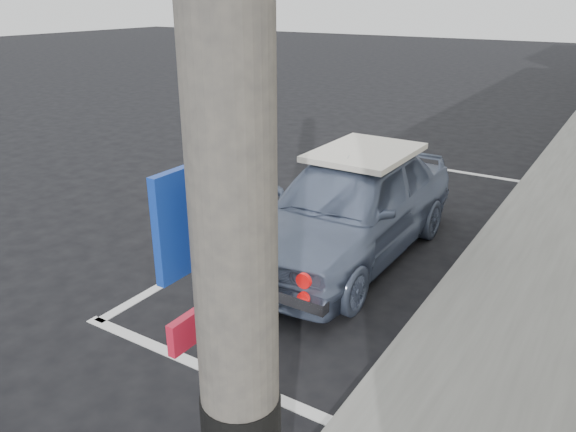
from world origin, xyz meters
name	(u,v)px	position (x,y,z in m)	size (l,w,h in m)	color
ground	(200,325)	(0.00, 0.00, 0.00)	(80.00, 80.00, 0.00)	black
pline_rear	(206,368)	(0.50, -0.50, 0.00)	(3.00, 0.12, 0.01)	silver
pline_front	(450,170)	(0.50, 6.50, 0.00)	(3.00, 0.12, 0.01)	silver
pline_side	(286,214)	(-0.90, 3.00, 0.00)	(0.12, 7.00, 0.01)	silver
retro_coupe	(349,205)	(0.50, 2.25, 0.66)	(1.59, 3.86, 1.31)	slate
cat	(260,299)	(0.33, 0.57, 0.12)	(0.26, 0.47, 0.25)	#6F6054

